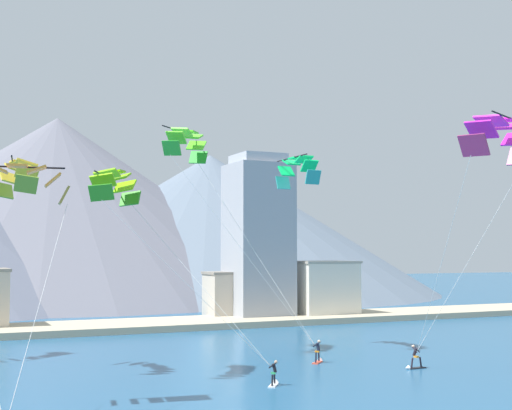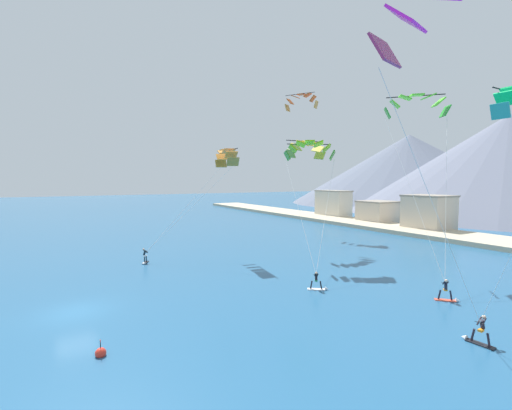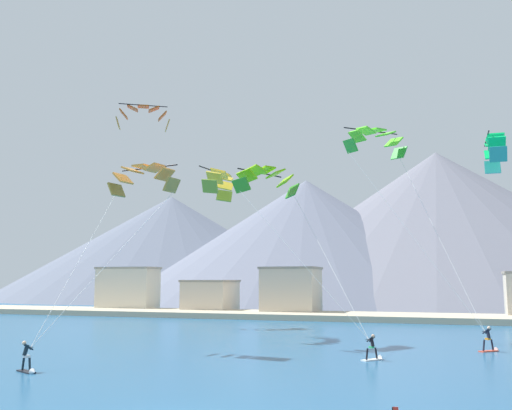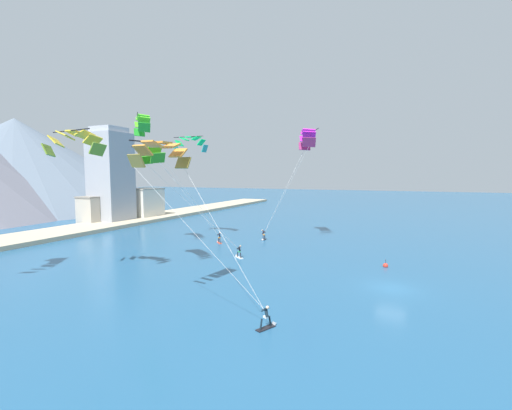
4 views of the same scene
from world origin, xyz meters
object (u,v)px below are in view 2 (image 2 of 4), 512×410
at_px(kitesurfer_near_lead, 448,294).
at_px(kitesurfer_near_trail, 319,285).
at_px(kitesurfer_far_left, 477,334).
at_px(parafoil_kite_near_lead, 416,104).
at_px(parafoil_kite_near_trail, 310,149).
at_px(kitesurfer_mid_center, 145,259).
at_px(parafoil_kite_distant_high_outer, 307,147).
at_px(parafoil_kite_distant_mid_solo, 301,100).
at_px(race_marker_buoy, 101,353).
at_px(parafoil_kite_mid_center, 226,156).

xyz_separation_m(kitesurfer_near_lead, kitesurfer_near_trail, (-6.98, -6.76, -0.10)).
height_order(kitesurfer_far_left, parafoil_kite_near_lead, parafoil_kite_near_lead).
height_order(kitesurfer_near_lead, parafoil_kite_near_trail, parafoil_kite_near_trail).
height_order(kitesurfer_near_lead, kitesurfer_far_left, kitesurfer_near_lead).
xyz_separation_m(kitesurfer_mid_center, parafoil_kite_near_lead, (15.66, 24.26, 16.55)).
bearing_deg(kitesurfer_mid_center, parafoil_kite_near_trail, 64.17).
xyz_separation_m(kitesurfer_mid_center, parafoil_kite_distant_high_outer, (2.37, 20.69, 13.00)).
height_order(kitesurfer_mid_center, parafoil_kite_near_trail, parafoil_kite_near_trail).
distance_m(kitesurfer_near_lead, parafoil_kite_distant_mid_solo, 43.17).
height_order(kitesurfer_near_trail, parafoil_kite_distant_high_outer, parafoil_kite_distant_high_outer).
bearing_deg(kitesurfer_near_trail, race_marker_buoy, -81.16).
distance_m(parafoil_kite_distant_mid_solo, race_marker_buoy, 52.46).
xyz_separation_m(parafoil_kite_near_trail, parafoil_kite_distant_mid_solo, (-18.78, 13.18, 10.69)).
relative_size(parafoil_kite_near_trail, parafoil_kite_distant_mid_solo, 2.12).
distance_m(parafoil_kite_near_lead, race_marker_buoy, 35.19).
relative_size(parafoil_kite_distant_mid_solo, race_marker_buoy, 5.72).
distance_m(kitesurfer_far_left, parafoil_kite_mid_center, 29.79).
height_order(kitesurfer_far_left, parafoil_kite_distant_high_outer, parafoil_kite_distant_high_outer).
relative_size(parafoil_kite_mid_center, parafoil_kite_distant_mid_solo, 1.98).
bearing_deg(kitesurfer_mid_center, race_marker_buoy, -18.23).
bearing_deg(race_marker_buoy, kitesurfer_far_left, 63.87).
xyz_separation_m(parafoil_kite_near_lead, parafoil_kite_near_trail, (-7.66, -7.73, -4.36)).
height_order(kitesurfer_near_trail, parafoil_kite_mid_center, parafoil_kite_mid_center).
height_order(parafoil_kite_mid_center, race_marker_buoy, parafoil_kite_mid_center).
relative_size(parafoil_kite_near_lead, parafoil_kite_mid_center, 1.44).
bearing_deg(kitesurfer_far_left, parafoil_kite_distant_mid_solo, 155.86).
bearing_deg(kitesurfer_near_lead, kitesurfer_mid_center, -143.75).
height_order(kitesurfer_near_lead, parafoil_kite_near_lead, parafoil_kite_near_lead).
distance_m(kitesurfer_near_trail, kitesurfer_far_left, 11.82).
height_order(parafoil_kite_distant_mid_solo, race_marker_buoy, parafoil_kite_distant_mid_solo).
relative_size(kitesurfer_near_trail, kitesurfer_far_left, 0.93).
bearing_deg(parafoil_kite_mid_center, kitesurfer_mid_center, -96.82).
relative_size(parafoil_kite_near_trail, race_marker_buoy, 12.15).
bearing_deg(race_marker_buoy, parafoil_kite_near_lead, 96.93).
height_order(parafoil_kite_near_trail, parafoil_kite_distant_high_outer, parafoil_kite_distant_high_outer).
xyz_separation_m(parafoil_kite_near_trail, parafoil_kite_mid_center, (-6.87, -7.07, -0.64)).
relative_size(parafoil_kite_mid_center, race_marker_buoy, 11.34).
bearing_deg(parafoil_kite_mid_center, parafoil_kite_near_lead, 45.52).
distance_m(parafoil_kite_near_trail, parafoil_kite_distant_high_outer, 7.05).
height_order(kitesurfer_mid_center, parafoil_kite_distant_mid_solo, parafoil_kite_distant_mid_solo).
bearing_deg(parafoil_kite_distant_mid_solo, parafoil_kite_distant_high_outer, -34.46).
distance_m(kitesurfer_near_lead, parafoil_kite_mid_center, 26.56).
xyz_separation_m(kitesurfer_far_left, parafoil_kite_near_trail, (-20.46, 4.41, 12.17)).
height_order(kitesurfer_mid_center, race_marker_buoy, kitesurfer_mid_center).
bearing_deg(parafoil_kite_distant_mid_solo, parafoil_kite_near_lead, -11.65).
bearing_deg(kitesurfer_near_trail, kitesurfer_mid_center, -147.59).
bearing_deg(parafoil_kite_distant_high_outer, kitesurfer_near_lead, -8.77).
height_order(kitesurfer_mid_center, parafoil_kite_distant_high_outer, parafoil_kite_distant_high_outer).
bearing_deg(race_marker_buoy, kitesurfer_near_lead, 79.67).
bearing_deg(kitesurfer_far_left, parafoil_kite_near_trail, 167.84).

